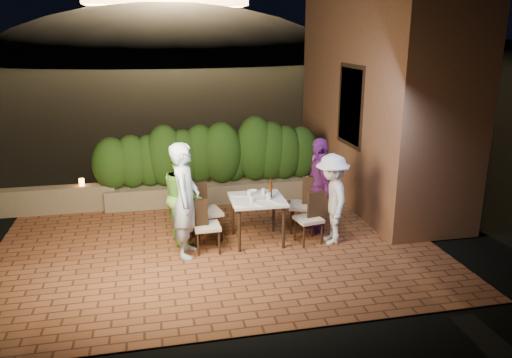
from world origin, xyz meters
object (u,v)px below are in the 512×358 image
object	(u,v)px
chair_left_front	(207,225)
chair_left_back	(206,211)
chair_right_front	(309,218)
diner_green	(183,196)
diner_blue	(185,200)
parapet_lamp	(82,182)
bowl	(253,191)
dining_table	(257,220)
diner_white	(332,199)
chair_right_back	(303,204)
diner_purple	(319,185)
beer_bottle	(271,188)

from	to	relation	value
chair_left_front	chair_left_back	xyz separation A→B (m)	(0.05, 0.47, 0.07)
chair_right_front	diner_green	world-z (taller)	diner_green
diner_blue	parapet_lamp	world-z (taller)	diner_blue
bowl	chair_right_front	world-z (taller)	chair_right_front
dining_table	chair_right_front	distance (m)	0.84
parapet_lamp	diner_white	bearing A→B (deg)	-30.60
dining_table	chair_left_back	size ratio (longest dim) A/B	0.85
parapet_lamp	chair_right_back	bearing A→B (deg)	-26.36
chair_right_front	diner_white	distance (m)	0.49
chair_right_front	chair_right_back	xyz separation A→B (m)	(0.06, 0.50, 0.07)
parapet_lamp	chair_left_back	bearing A→B (deg)	-41.42
chair_left_front	chair_right_front	bearing A→B (deg)	-2.26
chair_left_back	diner_white	world-z (taller)	diner_white
diner_purple	parapet_lamp	bearing A→B (deg)	-112.01
diner_purple	parapet_lamp	size ratio (longest dim) A/B	11.78
diner_green	chair_right_front	bearing A→B (deg)	-115.28
bowl	chair_right_back	distance (m)	0.92
dining_table	diner_green	bearing A→B (deg)	164.92
beer_bottle	diner_blue	world-z (taller)	diner_blue
chair_left_front	chair_right_front	distance (m)	1.66
dining_table	diner_green	size ratio (longest dim) A/B	0.56
diner_white	diner_purple	bearing A→B (deg)	-170.84
parapet_lamp	diner_green	bearing A→B (deg)	-45.80
diner_green	diner_purple	xyz separation A→B (m)	(2.32, -0.04, 0.05)
chair_left_front	diner_purple	bearing A→B (deg)	12.01
chair_right_back	diner_blue	bearing A→B (deg)	35.41
beer_bottle	chair_right_front	xyz separation A→B (m)	(0.59, -0.23, -0.48)
beer_bottle	diner_white	size ratio (longest dim) A/B	0.21
bowl	diner_purple	distance (m)	1.15
parapet_lamp	chair_right_front	bearing A→B (deg)	-32.40
beer_bottle	chair_left_back	world-z (taller)	beer_bottle
chair_left_front	chair_right_back	distance (m)	1.79
beer_bottle	diner_blue	distance (m)	1.43
chair_right_back	parapet_lamp	xyz separation A→B (m)	(-3.86, 1.91, 0.07)
diner_purple	diner_green	bearing A→B (deg)	-88.33
bowl	chair_right_front	xyz separation A→B (m)	(0.82, -0.55, -0.34)
diner_white	parapet_lamp	xyz separation A→B (m)	(-4.16, 2.46, -0.18)
beer_bottle	diner_purple	distance (m)	0.96
beer_bottle	chair_right_front	world-z (taller)	beer_bottle
chair_right_front	diner_purple	distance (m)	0.72
chair_left_back	diner_purple	bearing A→B (deg)	-10.35
beer_bottle	bowl	world-z (taller)	beer_bottle
chair_right_front	diner_blue	distance (m)	2.04
diner_blue	diner_green	distance (m)	0.60
chair_left_front	diner_green	xyz separation A→B (m)	(-0.32, 0.53, 0.34)
dining_table	bowl	size ratio (longest dim) A/B	5.64
chair_left_back	chair_right_back	size ratio (longest dim) A/B	1.03
dining_table	bowl	xyz separation A→B (m)	(-0.01, 0.32, 0.39)
diner_green	parapet_lamp	distance (m)	2.60
chair_left_back	chair_right_back	world-z (taller)	chair_left_back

